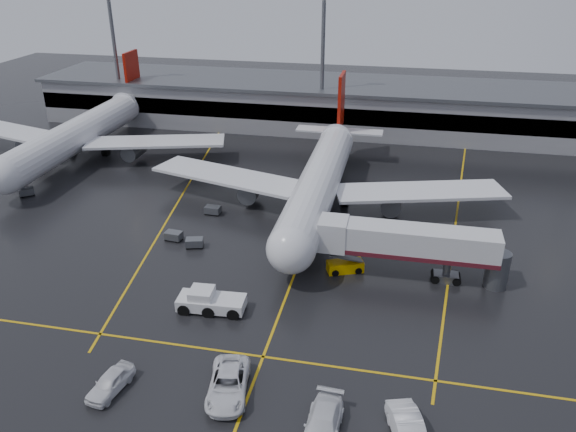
# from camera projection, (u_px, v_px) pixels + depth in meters

# --- Properties ---
(ground) EXTENTS (220.00, 220.00, 0.00)m
(ground) POSITION_uv_depth(u_px,v_px,m) (308.00, 240.00, 68.87)
(ground) COLOR black
(ground) RESTS_ON ground
(apron_line_centre) EXTENTS (0.25, 90.00, 0.02)m
(apron_line_centre) POSITION_uv_depth(u_px,v_px,m) (308.00, 240.00, 68.87)
(apron_line_centre) COLOR gold
(apron_line_centre) RESTS_ON ground
(apron_line_stop) EXTENTS (60.00, 0.25, 0.02)m
(apron_line_stop) POSITION_uv_depth(u_px,v_px,m) (263.00, 357.00, 49.47)
(apron_line_stop) COLOR gold
(apron_line_stop) RESTS_ON ground
(apron_line_left) EXTENTS (9.99, 69.35, 0.02)m
(apron_line_left) POSITION_uv_depth(u_px,v_px,m) (182.00, 194.00, 81.40)
(apron_line_left) COLOR gold
(apron_line_left) RESTS_ON ground
(apron_line_right) EXTENTS (7.57, 69.64, 0.02)m
(apron_line_right) POSITION_uv_depth(u_px,v_px,m) (456.00, 218.00, 74.33)
(apron_line_right) COLOR gold
(apron_line_right) RESTS_ON ground
(terminal) EXTENTS (122.00, 19.00, 8.60)m
(terminal) POSITION_uv_depth(u_px,v_px,m) (352.00, 105.00, 109.24)
(terminal) COLOR gray
(terminal) RESTS_ON ground
(light_mast_left) EXTENTS (3.00, 1.20, 25.45)m
(light_mast_left) POSITION_uv_depth(u_px,v_px,m) (115.00, 48.00, 107.97)
(light_mast_left) COLOR #595B60
(light_mast_left) RESTS_ON ground
(light_mast_mid) EXTENTS (3.00, 1.20, 25.45)m
(light_mast_mid) POSITION_uv_depth(u_px,v_px,m) (323.00, 56.00, 100.54)
(light_mast_mid) COLOR #595B60
(light_mast_mid) RESTS_ON ground
(main_airliner) EXTENTS (48.80, 45.60, 14.10)m
(main_airliner) POSITION_uv_depth(u_px,v_px,m) (321.00, 179.00, 75.59)
(main_airliner) COLOR silver
(main_airliner) RESTS_ON ground
(second_airliner) EXTENTS (48.80, 45.60, 14.10)m
(second_airliner) POSITION_uv_depth(u_px,v_px,m) (81.00, 132.00, 93.98)
(second_airliner) COLOR silver
(second_airliner) RESTS_ON ground
(jet_bridge) EXTENTS (19.90, 3.40, 6.05)m
(jet_bridge) POSITION_uv_depth(u_px,v_px,m) (409.00, 245.00, 59.67)
(jet_bridge) COLOR silver
(jet_bridge) RESTS_ON ground
(pushback_tractor) EXTENTS (6.71, 3.17, 2.35)m
(pushback_tractor) POSITION_uv_depth(u_px,v_px,m) (210.00, 302.00, 55.45)
(pushback_tractor) COLOR silver
(pushback_tractor) RESTS_ON ground
(belt_loader) EXTENTS (4.23, 2.98, 2.47)m
(belt_loader) POSITION_uv_depth(u_px,v_px,m) (345.00, 266.00, 62.14)
(belt_loader) COLOR #E4A700
(belt_loader) RESTS_ON ground
(service_van_a) EXTENTS (4.15, 7.03, 1.84)m
(service_van_a) POSITION_uv_depth(u_px,v_px,m) (228.00, 384.00, 45.11)
(service_van_a) COLOR white
(service_van_a) RESTS_ON ground
(service_van_b) EXTENTS (2.82, 6.29, 1.79)m
(service_van_b) POSITION_uv_depth(u_px,v_px,m) (322.00, 425.00, 41.31)
(service_van_b) COLOR white
(service_van_b) RESTS_ON ground
(service_van_c) EXTENTS (3.74, 6.17, 1.92)m
(service_van_c) POSITION_uv_depth(u_px,v_px,m) (409.00, 432.00, 40.66)
(service_van_c) COLOR white
(service_van_c) RESTS_ON ground
(service_van_d) EXTENTS (2.70, 5.01, 1.62)m
(service_van_d) POSITION_uv_depth(u_px,v_px,m) (110.00, 382.00, 45.44)
(service_van_d) COLOR white
(service_van_d) RESTS_ON ground
(baggage_cart_a) EXTENTS (2.27, 1.78, 1.12)m
(baggage_cart_a) POSITION_uv_depth(u_px,v_px,m) (194.00, 242.00, 67.04)
(baggage_cart_a) COLOR #595B60
(baggage_cart_a) RESTS_ON ground
(baggage_cart_b) EXTENTS (2.13, 1.52, 1.12)m
(baggage_cart_b) POSITION_uv_depth(u_px,v_px,m) (174.00, 235.00, 68.62)
(baggage_cart_b) COLOR #595B60
(baggage_cart_b) RESTS_ON ground
(baggage_cart_c) EXTENTS (2.05, 1.38, 1.12)m
(baggage_cart_c) POSITION_uv_depth(u_px,v_px,m) (213.00, 210.00, 75.24)
(baggage_cart_c) COLOR #595B60
(baggage_cart_c) RESTS_ON ground
(baggage_cart_d) EXTENTS (2.32, 1.89, 1.12)m
(baggage_cart_d) POSITION_uv_depth(u_px,v_px,m) (18.00, 180.00, 84.67)
(baggage_cart_d) COLOR #595B60
(baggage_cart_d) RESTS_ON ground
(baggage_cart_e) EXTENTS (2.37, 2.29, 1.12)m
(baggage_cart_e) POSITION_uv_depth(u_px,v_px,m) (26.00, 192.00, 80.71)
(baggage_cart_e) COLOR #595B60
(baggage_cart_e) RESTS_ON ground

